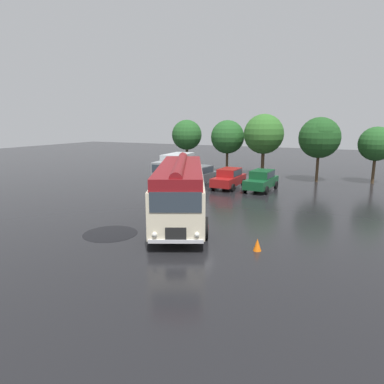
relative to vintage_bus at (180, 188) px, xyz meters
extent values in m
plane|color=black|center=(0.60, -0.37, -1.89)|extent=(120.00, 120.00, 0.00)
cube|color=beige|center=(0.00, 0.01, -0.29)|extent=(6.56, 10.10, 2.10)
cube|color=maroon|center=(0.00, 0.01, 1.04)|extent=(6.29, 9.84, 0.56)
cylinder|color=maroon|center=(0.00, 0.01, 1.30)|extent=(4.63, 8.83, 0.60)
cube|color=#2D3842|center=(1.01, 0.83, 0.28)|extent=(3.47, 7.24, 0.84)
cube|color=#2D3842|center=(-1.28, -0.26, 0.28)|extent=(3.47, 7.24, 0.84)
cube|color=maroon|center=(1.05, 0.73, -0.26)|extent=(3.55, 7.42, 0.12)
cube|color=maroon|center=(-1.23, -0.35, -0.26)|extent=(3.55, 7.42, 0.12)
cube|color=#2D3842|center=(2.15, -4.52, 0.38)|extent=(2.00, 0.98, 0.88)
cube|color=black|center=(2.15, -4.52, -0.99)|extent=(0.84, 0.44, 0.56)
cube|color=silver|center=(2.16, -4.54, -1.32)|extent=(2.19, 1.11, 0.16)
sphere|color=white|center=(2.97, -4.14, -1.02)|extent=(0.22, 0.22, 0.22)
sphere|color=white|center=(1.35, -4.92, -1.02)|extent=(0.22, 0.22, 0.22)
cylinder|color=black|center=(2.50, -2.23, -1.34)|extent=(0.73, 1.11, 1.10)
cylinder|color=maroon|center=(2.50, -2.23, -1.34)|extent=(0.45, 0.49, 0.39)
cylinder|color=black|center=(0.15, -3.35, -1.34)|extent=(0.73, 1.11, 1.10)
cylinder|color=maroon|center=(0.15, -3.35, -1.34)|extent=(0.45, 0.49, 0.39)
cylinder|color=black|center=(-0.08, 3.19, -1.34)|extent=(0.73, 1.11, 1.10)
cylinder|color=maroon|center=(-0.08, 3.19, -1.34)|extent=(0.45, 0.49, 0.39)
cylinder|color=black|center=(-2.43, 2.07, -1.34)|extent=(0.73, 1.11, 1.10)
cylinder|color=maroon|center=(-2.43, 2.07, -1.34)|extent=(0.45, 0.49, 0.39)
cube|color=#4C5156|center=(-3.85, 11.03, -1.22)|extent=(2.17, 4.37, 0.70)
cube|color=#4C5156|center=(-3.83, 11.18, -0.55)|extent=(1.74, 2.34, 0.64)
cube|color=#2D3842|center=(-3.08, 11.10, -0.55)|extent=(0.25, 1.92, 0.50)
cube|color=#2D3842|center=(-4.59, 11.27, -0.55)|extent=(0.25, 1.92, 0.50)
cylinder|color=black|center=(-3.13, 9.64, -1.57)|extent=(0.27, 0.66, 0.64)
cylinder|color=black|center=(-4.87, 9.84, -1.57)|extent=(0.27, 0.66, 0.64)
cylinder|color=black|center=(-2.83, 12.23, -1.57)|extent=(0.27, 0.66, 0.64)
cylinder|color=black|center=(-4.57, 12.43, -1.57)|extent=(0.27, 0.66, 0.64)
cube|color=maroon|center=(-0.90, 10.52, -1.22)|extent=(1.82, 4.25, 0.70)
cube|color=maroon|center=(-0.90, 10.67, -0.55)|extent=(1.56, 2.23, 0.64)
cube|color=#2D3842|center=(-0.14, 10.65, -0.55)|extent=(0.08, 1.93, 0.50)
cube|color=#2D3842|center=(-1.65, 10.69, -0.55)|extent=(0.08, 1.93, 0.50)
cylinder|color=black|center=(-0.06, 9.19, -1.57)|extent=(0.22, 0.65, 0.64)
cylinder|color=black|center=(-1.82, 9.24, -1.57)|extent=(0.22, 0.65, 0.64)
cylinder|color=black|center=(0.02, 11.79, -1.57)|extent=(0.22, 0.65, 0.64)
cylinder|color=black|center=(-1.74, 11.84, -1.57)|extent=(0.22, 0.65, 0.64)
cube|color=#144C28|center=(1.86, 10.70, -1.22)|extent=(1.97, 4.30, 0.70)
cube|color=#144C28|center=(1.87, 10.85, -0.55)|extent=(1.63, 2.28, 0.64)
cube|color=#2D3842|center=(2.63, 10.80, -0.55)|extent=(0.15, 1.93, 0.50)
cube|color=#2D3842|center=(1.11, 10.89, -0.55)|extent=(0.15, 1.93, 0.50)
cylinder|color=black|center=(2.65, 9.34, -1.57)|extent=(0.24, 0.65, 0.64)
cylinder|color=black|center=(0.90, 9.45, -1.57)|extent=(0.24, 0.65, 0.64)
cylinder|color=black|center=(2.82, 11.94, -1.57)|extent=(0.24, 0.65, 0.64)
cylinder|color=black|center=(1.07, 12.05, -1.57)|extent=(0.24, 0.65, 0.64)
cube|color=#B2B7BC|center=(-6.97, 12.75, -0.44)|extent=(2.26, 4.07, 2.10)
cube|color=gray|center=(-6.77, 9.86, -0.69)|extent=(2.01, 1.86, 1.60)
cube|color=#2D3842|center=(-6.72, 8.98, -0.41)|extent=(1.70, 0.14, 0.72)
cylinder|color=black|center=(-5.74, 9.98, -1.49)|extent=(0.29, 0.81, 0.80)
cylinder|color=black|center=(-7.82, 9.85, -1.49)|extent=(0.29, 0.81, 0.80)
cylinder|color=black|center=(-5.98, 13.54, -1.49)|extent=(0.29, 0.81, 0.80)
cylinder|color=black|center=(-8.05, 13.41, -1.49)|extent=(0.29, 0.81, 0.80)
cylinder|color=#4C3823|center=(-8.87, 18.45, -0.48)|extent=(0.31, 0.31, 2.82)
sphere|color=#235623|center=(-8.87, 18.45, 2.19)|extent=(3.38, 3.38, 3.38)
sphere|color=#235623|center=(-9.24, 18.43, 2.24)|extent=(2.10, 2.10, 2.10)
cylinder|color=#4C3823|center=(-4.10, 18.79, -0.61)|extent=(0.27, 0.27, 2.58)
sphere|color=#235623|center=(-4.10, 18.79, 2.04)|extent=(3.61, 3.61, 3.61)
sphere|color=#235623|center=(-3.54, 18.40, 2.04)|extent=(2.28, 2.28, 2.28)
cylinder|color=#4C3823|center=(-0.05, 18.46, -0.50)|extent=(0.35, 0.35, 2.80)
sphere|color=#336B28|center=(-0.05, 18.46, 2.42)|extent=(4.06, 4.06, 4.06)
sphere|color=#336B28|center=(-0.04, 18.75, 2.36)|extent=(2.93, 2.93, 2.93)
cylinder|color=#4C3823|center=(5.48, 17.16, -0.55)|extent=(0.26, 0.26, 2.70)
sphere|color=#1E4C1E|center=(5.48, 17.16, 2.21)|extent=(3.76, 3.76, 3.76)
sphere|color=#1E4C1E|center=(5.66, 16.76, 2.54)|extent=(2.81, 2.81, 2.81)
cylinder|color=#4C3823|center=(10.22, 18.41, -0.67)|extent=(0.26, 0.26, 2.45)
sphere|color=#235623|center=(10.22, 18.41, 1.71)|extent=(3.08, 3.08, 3.08)
sphere|color=#235623|center=(9.68, 18.30, 1.43)|extent=(1.85, 1.85, 1.85)
cone|color=orange|center=(5.19, -2.63, -1.62)|extent=(0.36, 0.36, 0.55)
cylinder|color=black|center=(-2.13, -3.60, -1.89)|extent=(2.74, 2.74, 0.01)
camera|label=1|loc=(8.80, -16.65, 3.67)|focal=32.00mm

